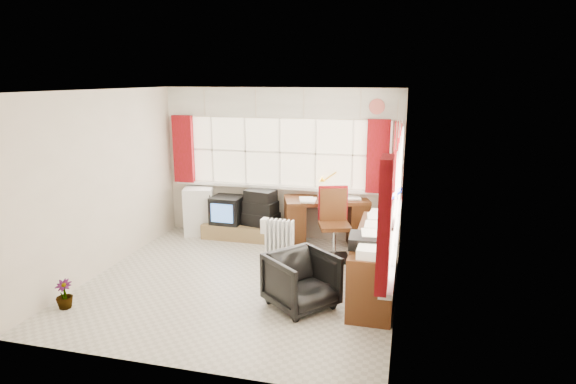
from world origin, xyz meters
name	(u,v)px	position (x,y,z in m)	size (l,w,h in m)	color
ground	(242,282)	(0.00, 0.00, 0.00)	(4.00, 4.00, 0.00)	beige
room_walls	(239,171)	(0.00, 0.00, 1.50)	(4.00, 4.00, 4.00)	beige
window_back	(280,183)	(0.00, 1.94, 0.95)	(3.70, 0.12, 3.60)	#FFEFC9
window_right	(394,225)	(1.94, 0.00, 0.95)	(0.12, 3.70, 3.60)	#FFEFC9
curtains	(324,165)	(0.92, 0.93, 1.46)	(3.83, 3.83, 1.15)	maroon
overhead_cabinets	(330,108)	(0.98, 0.98, 2.25)	(3.98, 3.98, 0.48)	silver
desk	(326,218)	(0.82, 1.80, 0.42)	(1.46, 1.05, 0.80)	#542E13
desk_lamp	(335,179)	(0.91, 2.02, 1.04)	(0.16, 0.14, 0.39)	#F2B40A
task_chair	(334,220)	(1.03, 1.23, 0.57)	(0.57, 0.59, 1.08)	black
office_chair	(301,281)	(0.93, -0.49, 0.33)	(0.70, 0.72, 0.66)	black
radiator	(279,245)	(0.30, 0.82, 0.26)	(0.44, 0.20, 0.65)	white
credenza	(375,260)	(1.73, 0.20, 0.40)	(0.50, 2.00, 0.85)	#542E13
file_tray	(363,241)	(1.61, -0.30, 0.82)	(0.31, 0.40, 0.13)	black
tv_bench	(245,231)	(-0.55, 1.72, 0.12)	(1.40, 0.50, 0.25)	#A58A52
crt_tv	(227,210)	(-0.85, 1.72, 0.48)	(0.52, 0.49, 0.46)	black
hifi_stack	(261,209)	(-0.27, 1.74, 0.53)	(0.64, 0.48, 0.60)	black
mini_fridge	(199,211)	(-1.40, 1.78, 0.41)	(0.60, 0.60, 0.81)	white
spray_bottle_a	(249,230)	(-0.48, 1.73, 0.15)	(0.12, 0.12, 0.30)	white
spray_bottle_b	(283,250)	(0.28, 1.09, 0.08)	(0.08, 0.08, 0.17)	#85C6B8
flower_vase	(64,294)	(-1.77, -1.22, 0.17)	(0.19, 0.19, 0.35)	black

